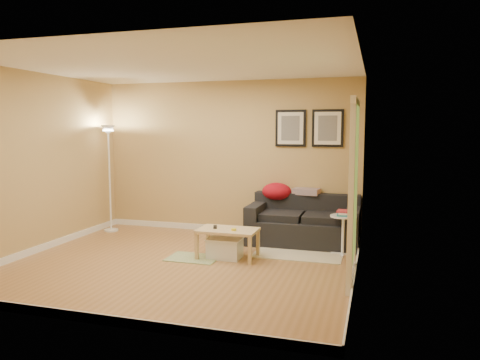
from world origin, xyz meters
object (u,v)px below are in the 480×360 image
(side_table, at_px, (343,235))
(book_stack, at_px, (344,213))
(sofa, at_px, (303,220))
(coffee_table, at_px, (228,243))
(storage_bin, at_px, (225,248))
(floor_lamp, at_px, (110,181))

(side_table, relative_size, book_stack, 2.46)
(sofa, bearing_deg, book_stack, -36.51)
(coffee_table, xyz_separation_m, book_stack, (1.52, 0.63, 0.40))
(sofa, height_order, storage_bin, sofa)
(storage_bin, xyz_separation_m, book_stack, (1.56, 0.65, 0.46))
(storage_bin, distance_m, floor_lamp, 2.78)
(coffee_table, distance_m, side_table, 1.65)
(book_stack, bearing_deg, coffee_table, -176.64)
(book_stack, bearing_deg, storage_bin, -176.38)
(coffee_table, xyz_separation_m, floor_lamp, (-2.50, 1.02, 0.68))
(sofa, distance_m, floor_lamp, 3.42)
(sofa, relative_size, coffee_table, 2.08)
(coffee_table, height_order, storage_bin, coffee_table)
(side_table, bearing_deg, book_stack, 80.22)
(book_stack, bearing_deg, side_table, -118.81)
(side_table, bearing_deg, sofa, 143.13)
(side_table, xyz_separation_m, book_stack, (0.00, 0.01, 0.32))
(coffee_table, bearing_deg, book_stack, 10.74)
(sofa, xyz_separation_m, storage_bin, (-0.92, -1.12, -0.23))
(storage_bin, bearing_deg, book_stack, 22.65)
(coffee_table, distance_m, book_stack, 1.69)
(floor_lamp, bearing_deg, sofa, 1.34)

